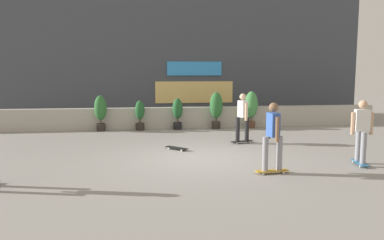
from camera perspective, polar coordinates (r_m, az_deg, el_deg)
The scene contains 12 objects.
ground_plane at distance 10.75m, azimuth 1.10°, elevation -5.75°, with size 48.00×48.00×0.00m, color gray.
planter_wall at distance 16.55m, azimuth -2.14°, elevation 0.36°, with size 18.00×0.40×0.90m, color #B2ADA3.
building_backdrop at distance 20.44m, azimuth -3.31°, elevation 9.49°, with size 20.00×2.08×6.50m.
potted_plant_0 at distance 16.06m, azimuth -13.54°, elevation 1.40°, with size 0.50×0.50×1.47m.
potted_plant_1 at distance 16.00m, azimuth -7.81°, elevation 0.89°, with size 0.39×0.39×1.25m.
potted_plant_2 at distance 16.07m, azimuth -2.18°, elevation 1.20°, with size 0.43×0.43×1.32m.
potted_plant_3 at distance 16.30m, azimuth 3.65°, elevation 1.91°, with size 0.55×0.55×1.57m.
potted_plant_4 at distance 16.68m, azimuth 8.87°, elevation 2.01°, with size 0.56×0.56×1.60m.
skater_by_wall_left at distance 12.98m, azimuth 7.58°, elevation 0.63°, with size 0.82×0.54×1.70m.
skater_foreground at distance 9.17m, azimuth 12.02°, elevation -2.15°, with size 0.81×0.56×1.70m.
skater_far_left at distance 10.72m, azimuth 24.07°, elevation -1.29°, with size 0.55×0.82×1.70m.
skateboard_near_camera at distance 11.90m, azimuth -2.32°, elevation -4.19°, with size 0.71×0.71×0.08m.
Camera 1 is at (-1.64, -10.36, 2.39)m, focal length 35.61 mm.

